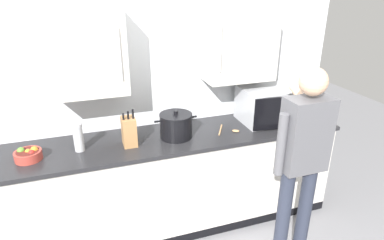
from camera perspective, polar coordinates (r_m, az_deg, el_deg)
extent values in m
cube|color=silver|center=(3.08, -5.14, 8.16)|extent=(3.42, 0.10, 2.85)
cube|color=beige|center=(2.74, -18.07, 11.01)|extent=(0.63, 0.32, 0.67)
cylinder|color=#B7BABF|center=(2.58, -12.24, 10.94)|extent=(0.01, 0.01, 0.40)
cube|color=beige|center=(3.06, 8.15, 13.03)|extent=(0.63, 0.32, 0.67)
cylinder|color=#B7BABF|center=(2.80, 5.02, 12.25)|extent=(0.01, 0.01, 0.40)
cube|color=beige|center=(3.17, -2.91, -10.71)|extent=(3.01, 0.60, 0.91)
cube|color=#232326|center=(2.93, -3.10, -3.02)|extent=(3.05, 0.64, 0.03)
cube|color=black|center=(3.21, -1.30, -19.43)|extent=(3.01, 0.04, 0.09)
cube|color=#B7BABF|center=(3.27, 13.11, 2.64)|extent=(0.54, 0.40, 0.33)
cube|color=beige|center=(3.22, 12.04, 2.44)|extent=(0.35, 0.34, 0.26)
cube|color=black|center=(3.21, 17.99, 1.75)|extent=(0.15, 0.01, 0.30)
cube|color=black|center=(3.05, 13.98, 1.12)|extent=(0.39, 0.06, 0.30)
cylinder|color=#AD3D33|center=(2.82, -26.35, -5.48)|extent=(0.20, 0.20, 0.07)
cylinder|color=#561E19|center=(2.82, -26.40, -5.21)|extent=(0.16, 0.16, 0.05)
sphere|color=#5B9333|center=(2.84, -27.37, -4.74)|extent=(0.06, 0.06, 0.06)
sphere|color=orange|center=(2.81, -25.49, -4.67)|extent=(0.06, 0.06, 0.06)
sphere|color=orange|center=(2.81, -26.39, -4.92)|extent=(0.05, 0.05, 0.05)
sphere|color=red|center=(2.78, -25.89, -5.09)|extent=(0.05, 0.05, 0.05)
cube|color=#A37547|center=(2.76, -10.78, -1.96)|extent=(0.11, 0.15, 0.24)
cylinder|color=black|center=(2.68, -11.74, 0.58)|extent=(0.02, 0.02, 0.05)
cylinder|color=black|center=(2.68, -10.94, 0.81)|extent=(0.02, 0.02, 0.07)
cylinder|color=black|center=(2.69, -10.14, 1.04)|extent=(0.02, 0.02, 0.08)
cylinder|color=tan|center=(3.02, 4.92, -1.69)|extent=(0.12, 0.20, 0.01)
ellipsoid|color=tan|center=(3.01, 7.54, -1.86)|extent=(0.08, 0.07, 0.02)
cylinder|color=#B7BABF|center=(2.78, -18.95, -3.12)|extent=(0.08, 0.08, 0.20)
cylinder|color=#B7BABF|center=(2.73, -19.26, -0.93)|extent=(0.08, 0.08, 0.03)
cylinder|color=black|center=(2.86, -2.77, -1.12)|extent=(0.28, 0.28, 0.20)
cylinder|color=black|center=(2.82, -2.81, 0.87)|extent=(0.28, 0.28, 0.02)
cylinder|color=black|center=(2.81, -2.82, 1.30)|extent=(0.04, 0.04, 0.03)
cylinder|color=black|center=(2.80, -6.02, -0.26)|extent=(0.05, 0.02, 0.02)
cylinder|color=black|center=(2.88, 0.33, 0.57)|extent=(0.05, 0.02, 0.02)
cylinder|color=#282D3D|center=(2.87, 15.40, -15.91)|extent=(0.11, 0.11, 0.89)
cylinder|color=#282D3D|center=(2.97, 18.73, -14.85)|extent=(0.11, 0.11, 0.89)
cube|color=#56565B|center=(2.55, 18.97, -2.42)|extent=(0.34, 0.20, 0.56)
sphere|color=#DBAD89|center=(2.42, 20.18, 6.23)|extent=(0.20, 0.20, 0.20)
cylinder|color=#DBAD89|center=(2.78, 19.30, 2.03)|extent=(0.08, 0.49, 0.29)
cylinder|color=#56565B|center=(2.46, 15.09, -4.16)|extent=(0.07, 0.07, 0.48)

